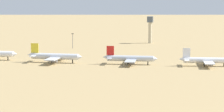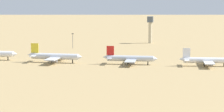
{
  "view_description": "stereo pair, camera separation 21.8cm",
  "coord_description": "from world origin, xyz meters",
  "px_view_note": "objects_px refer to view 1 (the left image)",
  "views": [
    {
      "loc": [
        56.38,
        -338.25,
        49.0
      ],
      "look_at": [
        -11.52,
        -11.21,
        6.0
      ],
      "focal_mm": 83.57,
      "sensor_mm": 36.0,
      "label": 1
    },
    {
      "loc": [
        56.6,
        -338.21,
        49.0
      ],
      "look_at": [
        -11.52,
        -11.21,
        6.0
      ],
      "focal_mm": 83.57,
      "sensor_mm": 36.0,
      "label": 2
    }
  ],
  "objects_px": {
    "parked_jet_red_4": "(130,58)",
    "parked_jet_white_5": "(206,60)",
    "control_tower": "(150,27)",
    "light_pole_mid": "(73,40)",
    "parked_jet_yellow_3": "(54,56)"
  },
  "relations": [
    {
      "from": "parked_jet_red_4",
      "to": "parked_jet_white_5",
      "type": "relative_size",
      "value": 1.04
    },
    {
      "from": "parked_jet_red_4",
      "to": "parked_jet_white_5",
      "type": "height_order",
      "value": "parked_jet_red_4"
    },
    {
      "from": "parked_jet_white_5",
      "to": "control_tower",
      "type": "xyz_separation_m",
      "value": [
        -54.0,
        135.38,
        10.9
      ]
    },
    {
      "from": "light_pole_mid",
      "to": "control_tower",
      "type": "bearing_deg",
      "value": 44.2
    },
    {
      "from": "parked_jet_yellow_3",
      "to": "light_pole_mid",
      "type": "distance_m",
      "value": 84.36
    },
    {
      "from": "parked_jet_red_4",
      "to": "control_tower",
      "type": "xyz_separation_m",
      "value": [
        -4.91,
        137.47,
        10.74
      ]
    },
    {
      "from": "parked_jet_yellow_3",
      "to": "control_tower",
      "type": "bearing_deg",
      "value": 71.11
    },
    {
      "from": "parked_jet_red_4",
      "to": "parked_jet_white_5",
      "type": "distance_m",
      "value": 49.13
    },
    {
      "from": "parked_jet_white_5",
      "to": "light_pole_mid",
      "type": "bearing_deg",
      "value": 137.7
    },
    {
      "from": "parked_jet_yellow_3",
      "to": "parked_jet_white_5",
      "type": "relative_size",
      "value": 1.1
    },
    {
      "from": "parked_jet_white_5",
      "to": "control_tower",
      "type": "distance_m",
      "value": 146.16
    },
    {
      "from": "parked_jet_yellow_3",
      "to": "parked_jet_red_4",
      "type": "height_order",
      "value": "parked_jet_yellow_3"
    },
    {
      "from": "parked_jet_yellow_3",
      "to": "control_tower",
      "type": "relative_size",
      "value": 1.58
    },
    {
      "from": "parked_jet_yellow_3",
      "to": "parked_jet_red_4",
      "type": "xyz_separation_m",
      "value": [
        51.04,
        1.85,
        -0.25
      ]
    },
    {
      "from": "control_tower",
      "to": "light_pole_mid",
      "type": "relative_size",
      "value": 1.94
    }
  ]
}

